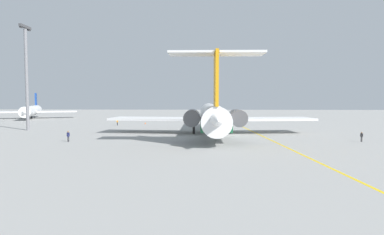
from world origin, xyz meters
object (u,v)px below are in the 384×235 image
object	(u,v)px
ground_crew_near_nose	(68,135)
ground_crew_portside	(362,136)
main_jetliner	(212,115)
safety_cone_wingtip	(145,123)
airliner_mid_right	(31,111)
light_mast	(26,73)
ground_crew_near_tail	(117,121)

from	to	relation	value
ground_crew_near_nose	ground_crew_portside	size ratio (longest dim) A/B	1.08
main_jetliner	safety_cone_wingtip	size ratio (longest dim) A/B	86.96
main_jetliner	ground_crew_near_nose	world-z (taller)	main_jetliner
ground_crew_near_nose	ground_crew_portside	xyz separation A→B (m)	(2.03, -48.34, -0.09)
airliner_mid_right	safety_cone_wingtip	size ratio (longest dim) A/B	57.26
safety_cone_wingtip	ground_crew_near_nose	bearing A→B (deg)	172.28
main_jetliner	light_mast	bearing A→B (deg)	80.50
airliner_mid_right	light_mast	world-z (taller)	light_mast
safety_cone_wingtip	light_mast	bearing A→B (deg)	130.43
ground_crew_near_tail	light_mast	xyz separation A→B (m)	(-14.47, 16.47, 11.88)
airliner_mid_right	safety_cone_wingtip	xyz separation A→B (m)	(-23.75, -47.29, -2.59)
ground_crew_near_nose	safety_cone_wingtip	bearing A→B (deg)	149.46
main_jetliner	ground_crew_near_nose	bearing A→B (deg)	117.05
main_jetliner	light_mast	distance (m)	43.16
ground_crew_portside	light_mast	size ratio (longest dim) A/B	0.07
airliner_mid_right	ground_crew_near_tail	distance (m)	49.94
ground_crew_near_nose	ground_crew_portside	bearing A→B (deg)	69.59
main_jetliner	airliner_mid_right	distance (m)	82.48
safety_cone_wingtip	light_mast	xyz separation A→B (m)	(-19.69, 23.10, 12.72)
ground_crew_near_nose	safety_cone_wingtip	world-z (taller)	ground_crew_near_nose
light_mast	ground_crew_near_tail	bearing A→B (deg)	-48.69
main_jetliner	ground_crew_portside	xyz separation A→B (m)	(-10.75, -24.48, -2.75)
ground_crew_near_tail	light_mast	world-z (taller)	light_mast
main_jetliner	ground_crew_near_nose	size ratio (longest dim) A/B	26.45
ground_crew_near_tail	ground_crew_portside	world-z (taller)	ground_crew_near_tail
safety_cone_wingtip	ground_crew_near_tail	bearing A→B (deg)	128.14
ground_crew_portside	ground_crew_near_tail	bearing A→B (deg)	-82.46
ground_crew_near_tail	safety_cone_wingtip	bearing A→B (deg)	-105.68
ground_crew_near_nose	safety_cone_wingtip	xyz separation A→B (m)	(38.61, -5.24, -0.87)
ground_crew_near_tail	ground_crew_portside	distance (m)	58.80
ground_crew_near_tail	main_jetliner	bearing A→B (deg)	176.96
ground_crew_near_tail	airliner_mid_right	bearing A→B (deg)	0.71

